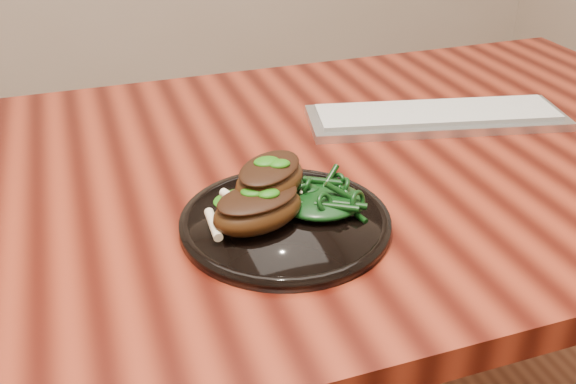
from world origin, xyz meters
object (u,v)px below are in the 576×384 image
at_px(desk, 251,220).
at_px(keyboard, 437,117).
at_px(plate, 285,222).
at_px(greens_heap, 323,196).
at_px(lamb_chop_front, 257,208).

bearing_deg(desk, keyboard, 10.32).
bearing_deg(desk, plate, -90.13).
height_order(desk, keyboard, keyboard).
height_order(desk, greens_heap, greens_heap).
distance_m(lamb_chop_front, keyboard, 0.43).
bearing_deg(greens_heap, keyboard, 36.92).
height_order(plate, lamb_chop_front, lamb_chop_front).
xyz_separation_m(plate, keyboard, (0.33, 0.22, 0.00)).
bearing_deg(plate, greens_heap, 5.19).
relative_size(desk, plate, 6.42).
height_order(greens_heap, keyboard, greens_heap).
distance_m(plate, lamb_chop_front, 0.05).
distance_m(greens_heap, keyboard, 0.35).
distance_m(plate, greens_heap, 0.05).
xyz_separation_m(desk, lamb_chop_front, (-0.04, -0.16, 0.12)).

